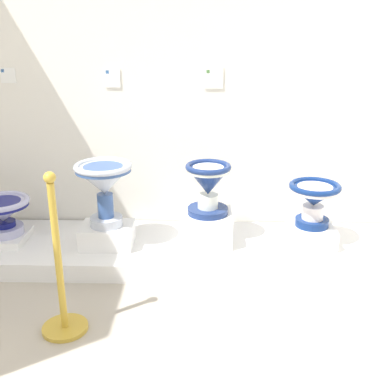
% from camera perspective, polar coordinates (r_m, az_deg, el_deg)
% --- Properties ---
extents(wall_back, '(4.59, 0.06, 3.20)m').
position_cam_1_polar(wall_back, '(3.65, 2.37, 18.56)').
color(wall_back, white).
rests_on(wall_back, ground_plane).
extents(display_platform, '(3.83, 0.78, 0.13)m').
position_cam_1_polar(display_platform, '(3.58, 2.11, -6.94)').
color(display_platform, white).
rests_on(display_platform, ground_plane).
extents(plinth_block_broad_patterned, '(0.30, 0.33, 0.06)m').
position_cam_1_polar(plinth_block_broad_patterned, '(3.82, -21.26, -5.07)').
color(plinth_block_broad_patterned, white).
rests_on(plinth_block_broad_patterned, display_platform).
extents(antique_toilet_broad_patterned, '(0.40, 0.40, 0.28)m').
position_cam_1_polar(antique_toilet_broad_patterned, '(3.74, -21.65, -2.14)').
color(antique_toilet_broad_patterned, '#B2B5E0').
rests_on(antique_toilet_broad_patterned, plinth_block_broad_patterned).
extents(plinth_block_tall_cobalt, '(0.37, 0.28, 0.16)m').
position_cam_1_polar(plinth_block_tall_cobalt, '(3.53, -10.06, -5.08)').
color(plinth_block_tall_cobalt, white).
rests_on(plinth_block_tall_cobalt, display_platform).
extents(antique_toilet_tall_cobalt, '(0.40, 0.40, 0.46)m').
position_cam_1_polar(antique_toilet_tall_cobalt, '(3.39, -10.46, 1.26)').
color(antique_toilet_tall_cobalt, silver).
rests_on(antique_toilet_tall_cobalt, plinth_block_tall_cobalt).
extents(plinth_block_squat_floral, '(0.35, 0.37, 0.22)m').
position_cam_1_polar(plinth_block_squat_floral, '(3.54, 1.87, -4.19)').
color(plinth_block_squat_floral, white).
rests_on(plinth_block_squat_floral, display_platform).
extents(antique_toilet_squat_floral, '(0.33, 0.33, 0.37)m').
position_cam_1_polar(antique_toilet_squat_floral, '(3.41, 1.93, 1.11)').
color(antique_toilet_squat_floral, navy).
rests_on(antique_toilet_squat_floral, plinth_block_squat_floral).
extents(plinth_block_leftmost, '(0.32, 0.34, 0.14)m').
position_cam_1_polar(plinth_block_leftmost, '(3.62, 13.97, -4.91)').
color(plinth_block_leftmost, white).
rests_on(plinth_block_leftmost, display_platform).
extents(antique_toilet_leftmost, '(0.37, 0.37, 0.32)m').
position_cam_1_polar(antique_toilet_leftmost, '(3.51, 14.35, -0.61)').
color(antique_toilet_leftmost, navy).
rests_on(antique_toilet_leftmost, plinth_block_leftmost).
extents(info_placard_first, '(0.11, 0.01, 0.11)m').
position_cam_1_polar(info_placard_first, '(3.92, -21.10, 12.87)').
color(info_placard_first, white).
extents(info_placard_second, '(0.11, 0.01, 0.14)m').
position_cam_1_polar(info_placard_second, '(3.70, -9.47, 13.31)').
color(info_placard_second, white).
extents(info_placard_third, '(0.14, 0.01, 0.15)m').
position_cam_1_polar(info_placard_third, '(3.63, 2.62, 13.45)').
color(info_placard_third, white).
extents(stanchion_post_near_left, '(0.26, 0.26, 0.95)m').
position_cam_1_polar(stanchion_post_near_left, '(2.80, -15.34, -10.98)').
color(stanchion_post_near_left, gold).
rests_on(stanchion_post_near_left, ground_plane).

